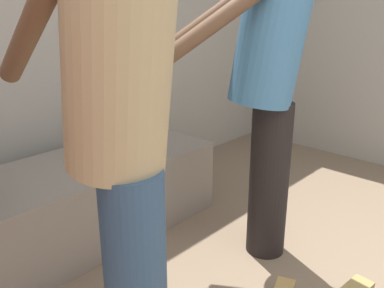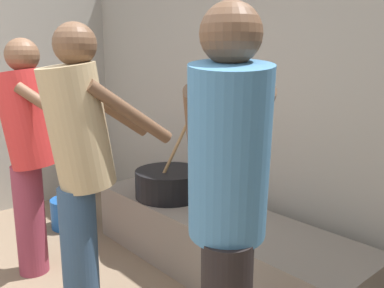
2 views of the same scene
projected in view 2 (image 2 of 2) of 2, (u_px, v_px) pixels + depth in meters
The scene contains 7 objects.
block_enclosure_rear at pixel (287, 110), 2.85m from camera, with size 5.19×0.20×2.24m, color #9E998E.
hearth_ledge at pixel (217, 242), 2.82m from camera, with size 2.18×0.60×0.44m, color slate.
cooking_pot_main at pixel (169, 183), 3.10m from camera, with size 0.52×0.52×0.66m.
cook_in_blue_shirt at pixel (228, 198), 1.51m from camera, with size 0.72×0.70×1.67m.
cook_in_tan_shirt at pixel (80, 159), 2.14m from camera, with size 0.39×0.71×1.66m.
cook_in_red_shirt at pixel (29, 144), 2.67m from camera, with size 0.68×0.71×1.61m.
bucket_blue_plastic at pixel (70, 212), 3.61m from camera, with size 0.33×0.33×0.26m, color #194C99.
Camera 2 is at (1.70, 0.20, 1.47)m, focal length 37.77 mm.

